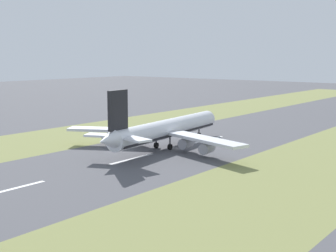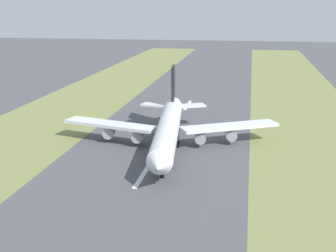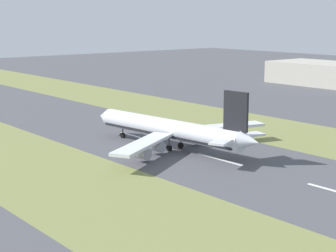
{
  "view_description": "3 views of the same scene",
  "coord_description": "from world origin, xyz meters",
  "views": [
    {
      "loc": [
        89.79,
        -117.09,
        29.32
      ],
      "look_at": [
        -2.53,
        0.31,
        7.0
      ],
      "focal_mm": 50.0,
      "sensor_mm": 36.0,
      "label": 1
    },
    {
      "loc": [
        -24.19,
        123.01,
        39.76
      ],
      "look_at": [
        -2.53,
        0.31,
        7.0
      ],
      "focal_mm": 50.0,
      "sensor_mm": 36.0,
      "label": 2
    },
    {
      "loc": [
        -110.46,
        -130.84,
        40.3
      ],
      "look_at": [
        -2.53,
        0.31,
        7.0
      ],
      "focal_mm": 60.0,
      "sensor_mm": 36.0,
      "label": 3
    }
  ],
  "objects": [
    {
      "name": "ground_plane",
      "position": [
        0.0,
        0.0,
        0.0
      ],
      "size": [
        800.0,
        800.0,
        0.0
      ],
      "primitive_type": "plane",
      "color": "#4C4C51"
    },
    {
      "name": "centreline_dash_near",
      "position": [
        0.0,
        -59.69,
        0.01
      ],
      "size": [
        1.2,
        18.0,
        0.01
      ],
      "primitive_type": "cube",
      "color": "silver",
      "rests_on": "ground"
    },
    {
      "name": "grass_median_west",
      "position": [
        -45.0,
        0.0,
        0.0
      ],
      "size": [
        40.0,
        600.0,
        0.01
      ],
      "primitive_type": "cube",
      "color": "olive",
      "rests_on": "ground"
    },
    {
      "name": "airplane_main_jet",
      "position": [
        -2.32,
        -1.58,
        6.02
      ],
      "size": [
        63.75,
        67.2,
        20.2
      ],
      "color": "silver",
      "rests_on": "ground"
    },
    {
      "name": "centreline_dash_mid",
      "position": [
        0.0,
        -19.69,
        0.01
      ],
      "size": [
        1.2,
        18.0,
        0.01
      ],
      "primitive_type": "cube",
      "color": "silver",
      "rests_on": "ground"
    },
    {
      "name": "grass_median_east",
      "position": [
        45.0,
        0.0,
        0.0
      ],
      "size": [
        40.0,
        600.0,
        0.01
      ],
      "primitive_type": "cube",
      "color": "olive",
      "rests_on": "ground"
    },
    {
      "name": "centreline_dash_far",
      "position": [
        0.0,
        20.31,
        0.01
      ],
      "size": [
        1.2,
        18.0,
        0.01
      ],
      "primitive_type": "cube",
      "color": "silver",
      "rests_on": "ground"
    }
  ]
}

